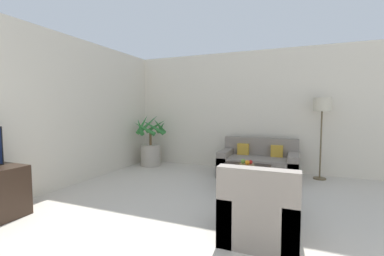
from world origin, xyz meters
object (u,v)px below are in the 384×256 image
Objects in this scene: potted_palm at (151,147)px; ottoman at (267,194)px; coffee_table at (246,169)px; apple_red at (251,162)px; armchair at (261,214)px; fruit_bowl at (247,165)px; apple_green at (243,161)px; floor_lamp at (322,110)px; orange_fruit at (247,162)px; sofa_loveseat at (258,164)px.

ottoman is at bearing -31.07° from potted_palm.
coffee_table is (2.52, -1.02, -0.12)m from potted_palm.
armchair is at bearing -76.79° from apple_red.
potted_palm is 1.54× the size of armchair.
fruit_bowl is 1.66m from armchair.
potted_palm is 2.69m from apple_green.
coffee_table is 0.15m from apple_green.
floor_lamp is 2.00× the size of coffee_table.
apple_red is at bearing -132.67° from floor_lamp.
apple_red is 0.11× the size of ottoman.
apple_green is at bearing 171.06° from fruit_bowl.
fruit_bowl is at bearing -22.60° from potted_palm.
armchair is at bearing -105.26° from floor_lamp.
apple_red is at bearing 58.84° from orange_fruit.
potted_palm is 16.16× the size of orange_fruit.
apple_green is (-0.12, -1.01, 0.23)m from sofa_loveseat.
armchair reaches higher than apple_red.
apple_green is 0.13× the size of ottoman.
fruit_bowl is (0.03, -0.05, 0.08)m from coffee_table.
sofa_loveseat reaches higher than orange_fruit.
orange_fruit is at bearing -132.15° from floor_lamp.
potted_palm is 2.81m from apple_red.
floor_lamp is 1.95× the size of armchair.
sofa_loveseat is 19.59× the size of apple_green.
sofa_loveseat is at bearing 90.41° from apple_red.
floor_lamp is at bearing 46.17° from fruit_bowl.
apple_red is at bearing -20.55° from coffee_table.
armchair is at bearing -74.68° from fruit_bowl.
potted_palm is at bearing 179.10° from sofa_loveseat.
potted_palm is 2.72m from coffee_table.
fruit_bowl is 0.41× the size of ottoman.
ottoman is at bearing -78.40° from sofa_loveseat.
apple_green is at bearing 141.50° from orange_fruit.
sofa_loveseat is at bearing 98.36° from armchair.
apple_green is (-0.13, -0.00, 0.00)m from apple_red.
apple_red is at bearing 11.68° from fruit_bowl.
fruit_bowl is 0.30× the size of armchair.
floor_lamp is at bearing 44.46° from coffee_table.
apple_green reaches higher than fruit_bowl.
potted_palm reaches higher than orange_fruit.
apple_green is at bearing -179.19° from apple_red.
sofa_loveseat is 0.96× the size of floor_lamp.
fruit_bowl is at bearing -133.83° from floor_lamp.
sofa_loveseat is 19.73× the size of orange_fruit.
apple_red is at bearing 0.81° from apple_green.
floor_lamp is (1.17, 0.25, 1.12)m from sofa_loveseat.
apple_green reaches higher than coffee_table.
floor_lamp reaches higher than coffee_table.
orange_fruit is 1.61m from armchair.
sofa_loveseat reaches higher than apple_red.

